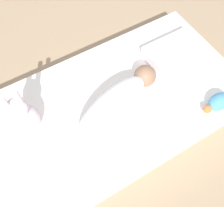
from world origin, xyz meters
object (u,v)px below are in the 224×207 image
object	(u,v)px
swaddled_baby	(116,103)
turtle_plush	(219,102)
pillow	(177,55)
bunny_plush	(22,117)

from	to	relation	value
swaddled_baby	turtle_plush	world-z (taller)	swaddled_baby
swaddled_baby	turtle_plush	bearing A→B (deg)	-44.49
swaddled_baby	pillow	distance (m)	0.54
swaddled_baby	pillow	size ratio (longest dim) A/B	1.69
pillow	turtle_plush	xyz separation A→B (m)	(0.01, 0.39, 0.01)
pillow	turtle_plush	world-z (taller)	turtle_plush
swaddled_baby	pillow	xyz separation A→B (m)	(-0.52, -0.12, -0.05)
turtle_plush	bunny_plush	bearing A→B (deg)	-23.71
bunny_plush	turtle_plush	distance (m)	1.07
swaddled_baby	turtle_plush	xyz separation A→B (m)	(-0.51, 0.27, -0.05)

